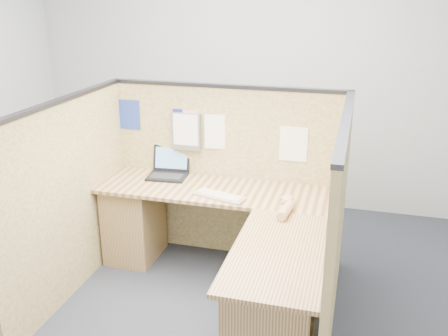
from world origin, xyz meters
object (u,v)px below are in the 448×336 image
(l_desk, at_px, (225,251))
(keyboard, at_px, (219,196))
(laptop, at_px, (170,169))
(mouse, at_px, (288,201))

(l_desk, xyz_separation_m, keyboard, (-0.11, 0.22, 0.35))
(laptop, height_order, mouse, laptop)
(laptop, relative_size, mouse, 3.31)
(l_desk, distance_m, laptop, 0.97)
(keyboard, xyz_separation_m, mouse, (0.53, 0.02, 0.01))
(laptop, bearing_deg, l_desk, -47.08)
(l_desk, bearing_deg, laptop, 138.30)
(laptop, relative_size, keyboard, 0.80)
(keyboard, bearing_deg, mouse, 18.19)
(l_desk, height_order, keyboard, keyboard)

